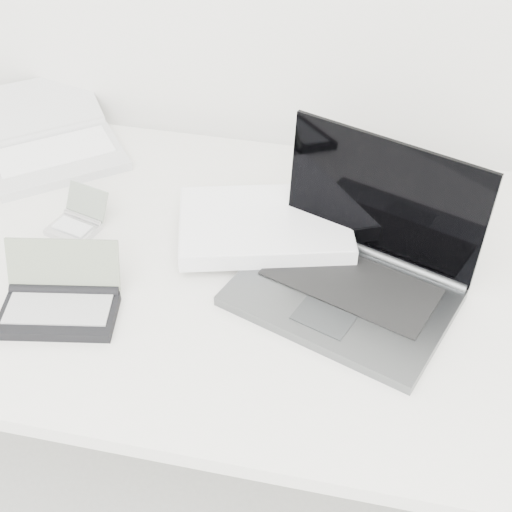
% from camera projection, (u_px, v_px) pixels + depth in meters
% --- Properties ---
extents(desk, '(1.60, 0.80, 0.73)m').
position_uv_depth(desk, '(277.00, 288.00, 1.30)').
color(desk, white).
rests_on(desk, ground).
extents(laptop_large, '(0.55, 0.45, 0.24)m').
position_uv_depth(laptop_large, '(312.00, 248.00, 1.25)').
color(laptop_large, '#525456').
rests_on(laptop_large, desk).
extents(netbook_open_white, '(0.43, 0.44, 0.07)m').
position_uv_depth(netbook_open_white, '(51.00, 143.00, 1.54)').
color(netbook_open_white, silver).
rests_on(netbook_open_white, desk).
extents(pda_silver, '(0.11, 0.12, 0.07)m').
position_uv_depth(pda_silver, '(77.00, 222.00, 1.34)').
color(pda_silver, silver).
rests_on(pda_silver, desk).
extents(palmtop_charcoal, '(0.21, 0.17, 0.10)m').
position_uv_depth(palmtop_charcoal, '(60.00, 301.00, 1.18)').
color(palmtop_charcoal, black).
rests_on(palmtop_charcoal, desk).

